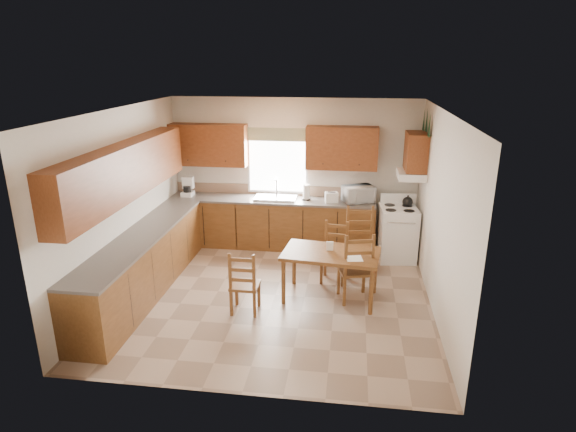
# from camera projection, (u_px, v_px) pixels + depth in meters

# --- Properties ---
(floor) EXTENTS (4.50, 4.50, 0.00)m
(floor) POSITION_uv_depth(u_px,v_px,m) (275.00, 295.00, 7.16)
(floor) COLOR gray
(floor) RESTS_ON ground
(ceiling) EXTENTS (4.50, 4.50, 0.00)m
(ceiling) POSITION_uv_depth(u_px,v_px,m) (274.00, 111.00, 6.31)
(ceiling) COLOR olive
(ceiling) RESTS_ON floor
(wall_left) EXTENTS (4.50, 4.50, 0.00)m
(wall_left) POSITION_uv_depth(u_px,v_px,m) (123.00, 203.00, 7.02)
(wall_left) COLOR silver
(wall_left) RESTS_ON floor
(wall_right) EXTENTS (4.50, 4.50, 0.00)m
(wall_right) POSITION_uv_depth(u_px,v_px,m) (440.00, 215.00, 6.45)
(wall_right) COLOR silver
(wall_right) RESTS_ON floor
(wall_back) EXTENTS (4.50, 4.50, 0.00)m
(wall_back) POSITION_uv_depth(u_px,v_px,m) (294.00, 172.00, 8.86)
(wall_back) COLOR silver
(wall_back) RESTS_ON floor
(wall_front) EXTENTS (4.50, 4.50, 0.00)m
(wall_front) POSITION_uv_depth(u_px,v_px,m) (237.00, 278.00, 4.62)
(wall_front) COLOR silver
(wall_front) RESTS_ON floor
(lower_cab_back) EXTENTS (3.75, 0.60, 0.88)m
(lower_cab_back) POSITION_uv_depth(u_px,v_px,m) (272.00, 223.00, 8.91)
(lower_cab_back) COLOR brown
(lower_cab_back) RESTS_ON floor
(lower_cab_left) EXTENTS (0.60, 3.60, 0.88)m
(lower_cab_left) POSITION_uv_depth(u_px,v_px,m) (144.00, 265.00, 7.13)
(lower_cab_left) COLOR brown
(lower_cab_left) RESTS_ON floor
(counter_back) EXTENTS (3.75, 0.63, 0.04)m
(counter_back) POSITION_uv_depth(u_px,v_px,m) (272.00, 200.00, 8.76)
(counter_back) COLOR #5A534F
(counter_back) RESTS_ON lower_cab_back
(counter_left) EXTENTS (0.63, 3.60, 0.04)m
(counter_left) POSITION_uv_depth(u_px,v_px,m) (141.00, 236.00, 6.99)
(counter_left) COLOR #5A534F
(counter_left) RESTS_ON lower_cab_left
(backsplash) EXTENTS (3.75, 0.01, 0.18)m
(backsplash) POSITION_uv_depth(u_px,v_px,m) (274.00, 190.00, 9.00)
(backsplash) COLOR #896A54
(backsplash) RESTS_ON counter_back
(upper_cab_back_left) EXTENTS (1.41, 0.33, 0.75)m
(upper_cab_back_left) POSITION_uv_depth(u_px,v_px,m) (209.00, 145.00, 8.74)
(upper_cab_back_left) COLOR brown
(upper_cab_back_left) RESTS_ON wall_back
(upper_cab_back_right) EXTENTS (1.25, 0.33, 0.75)m
(upper_cab_back_right) POSITION_uv_depth(u_px,v_px,m) (342.00, 148.00, 8.43)
(upper_cab_back_right) COLOR brown
(upper_cab_back_right) RESTS_ON wall_back
(upper_cab_left) EXTENTS (0.33, 3.60, 0.75)m
(upper_cab_left) POSITION_uv_depth(u_px,v_px,m) (125.00, 171.00, 6.70)
(upper_cab_left) COLOR brown
(upper_cab_left) RESTS_ON wall_left
(upper_cab_stove) EXTENTS (0.33, 0.62, 0.62)m
(upper_cab_stove) POSITION_uv_depth(u_px,v_px,m) (416.00, 152.00, 7.85)
(upper_cab_stove) COLOR brown
(upper_cab_stove) RESTS_ON wall_right
(range_hood) EXTENTS (0.44, 0.62, 0.12)m
(range_hood) POSITION_uv_depth(u_px,v_px,m) (411.00, 174.00, 7.98)
(range_hood) COLOR white
(range_hood) RESTS_ON wall_right
(window_frame) EXTENTS (1.13, 0.02, 1.18)m
(window_frame) POSITION_uv_depth(u_px,v_px,m) (278.00, 162.00, 8.80)
(window_frame) COLOR white
(window_frame) RESTS_ON wall_back
(window_pane) EXTENTS (1.05, 0.01, 1.10)m
(window_pane) POSITION_uv_depth(u_px,v_px,m) (278.00, 162.00, 8.80)
(window_pane) COLOR white
(window_pane) RESTS_ON wall_back
(window_valance) EXTENTS (1.19, 0.01, 0.24)m
(window_valance) POSITION_uv_depth(u_px,v_px,m) (277.00, 135.00, 8.62)
(window_valance) COLOR #3D572F
(window_valance) RESTS_ON wall_back
(sink_basin) EXTENTS (0.75, 0.45, 0.04)m
(sink_basin) POSITION_uv_depth(u_px,v_px,m) (276.00, 198.00, 8.74)
(sink_basin) COLOR silver
(sink_basin) RESTS_ON counter_back
(pine_decal_a) EXTENTS (0.22, 0.22, 0.36)m
(pine_decal_a) POSITION_uv_depth(u_px,v_px,m) (430.00, 125.00, 7.39)
(pine_decal_a) COLOR #14321D
(pine_decal_a) RESTS_ON wall_right
(pine_decal_b) EXTENTS (0.22, 0.22, 0.36)m
(pine_decal_b) POSITION_uv_depth(u_px,v_px,m) (427.00, 120.00, 7.68)
(pine_decal_b) COLOR #14321D
(pine_decal_b) RESTS_ON wall_right
(pine_decal_c) EXTENTS (0.22, 0.22, 0.36)m
(pine_decal_c) POSITION_uv_depth(u_px,v_px,m) (424.00, 120.00, 7.99)
(pine_decal_c) COLOR #14321D
(pine_decal_c) RESTS_ON wall_right
(stove) EXTENTS (0.67, 0.69, 0.91)m
(stove) POSITION_uv_depth(u_px,v_px,m) (397.00, 234.00, 8.32)
(stove) COLOR white
(stove) RESTS_ON floor
(coffeemaker) EXTENTS (0.29, 0.31, 0.36)m
(coffeemaker) POSITION_uv_depth(u_px,v_px,m) (187.00, 186.00, 8.88)
(coffeemaker) COLOR white
(coffeemaker) RESTS_ON counter_back
(paper_towel) EXTENTS (0.13, 0.13, 0.28)m
(paper_towel) POSITION_uv_depth(u_px,v_px,m) (306.00, 192.00, 8.65)
(paper_towel) COLOR white
(paper_towel) RESTS_ON counter_back
(toaster) EXTENTS (0.25, 0.19, 0.18)m
(toaster) POSITION_uv_depth(u_px,v_px,m) (331.00, 197.00, 8.51)
(toaster) COLOR white
(toaster) RESTS_ON counter_back
(microwave) EXTENTS (0.58, 0.52, 0.29)m
(microwave) POSITION_uv_depth(u_px,v_px,m) (358.00, 194.00, 8.51)
(microwave) COLOR white
(microwave) RESTS_ON counter_back
(dining_table) EXTENTS (1.43, 0.92, 0.73)m
(dining_table) POSITION_uv_depth(u_px,v_px,m) (330.00, 275.00, 6.96)
(dining_table) COLOR brown
(dining_table) RESTS_ON floor
(chair_near_left) EXTENTS (0.38, 0.37, 0.91)m
(chair_near_left) POSITION_uv_depth(u_px,v_px,m) (245.00, 281.00, 6.58)
(chair_near_left) COLOR brown
(chair_near_left) RESTS_ON floor
(chair_near_right) EXTENTS (0.54, 0.52, 1.05)m
(chair_near_right) POSITION_uv_depth(u_px,v_px,m) (355.00, 266.00, 6.89)
(chair_near_right) COLOR brown
(chair_near_right) RESTS_ON floor
(chair_far_left) EXTENTS (0.44, 0.42, 0.94)m
(chair_far_left) POSITION_uv_depth(u_px,v_px,m) (334.00, 253.00, 7.48)
(chair_far_left) COLOR brown
(chair_far_left) RESTS_ON floor
(chair_far_right) EXTENTS (0.50, 0.48, 1.09)m
(chair_far_right) POSITION_uv_depth(u_px,v_px,m) (360.00, 243.00, 7.70)
(chair_far_right) COLOR brown
(chair_far_right) RESTS_ON floor
(table_paper) EXTENTS (0.26, 0.32, 0.00)m
(table_paper) POSITION_uv_depth(u_px,v_px,m) (354.00, 257.00, 6.67)
(table_paper) COLOR white
(table_paper) RESTS_ON dining_table
(table_card) EXTENTS (0.10, 0.03, 0.13)m
(table_card) POSITION_uv_depth(u_px,v_px,m) (330.00, 246.00, 6.90)
(table_card) COLOR white
(table_card) RESTS_ON dining_table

